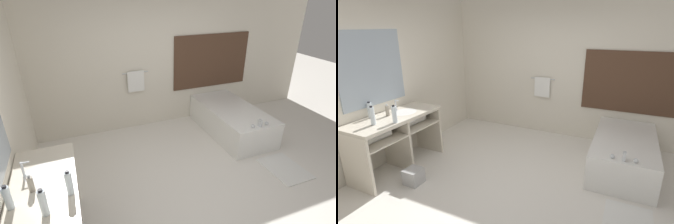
% 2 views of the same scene
% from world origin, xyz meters
% --- Properties ---
extents(ground_plane, '(16.00, 16.00, 0.00)m').
position_xyz_m(ground_plane, '(0.00, 0.00, 0.00)').
color(ground_plane, silver).
rests_on(ground_plane, ground).
extents(wall_back_with_blinds, '(7.40, 0.13, 2.70)m').
position_xyz_m(wall_back_with_blinds, '(0.05, 2.23, 1.34)').
color(wall_back_with_blinds, silver).
rests_on(wall_back_with_blinds, ground_plane).
extents(wall_left_with_mirror, '(0.08, 7.40, 2.70)m').
position_xyz_m(wall_left_with_mirror, '(-2.23, -0.00, 1.35)').
color(wall_left_with_mirror, silver).
rests_on(wall_left_with_mirror, ground_plane).
extents(vanity_counter, '(0.62, 1.45, 0.87)m').
position_xyz_m(vanity_counter, '(-1.87, -0.20, 0.64)').
color(vanity_counter, beige).
rests_on(vanity_counter, ground_plane).
extents(sink_faucet, '(0.09, 0.04, 0.18)m').
position_xyz_m(sink_faucet, '(-2.05, -0.01, 0.96)').
color(sink_faucet, silver).
rests_on(sink_faucet, vanity_counter).
extents(bathtub, '(0.91, 1.79, 0.63)m').
position_xyz_m(bathtub, '(1.35, 1.30, 0.28)').
color(bathtub, white).
rests_on(bathtub, ground_plane).
extents(water_bottle_1, '(0.06, 0.06, 0.26)m').
position_xyz_m(water_bottle_1, '(-1.63, -0.43, 1.00)').
color(water_bottle_1, white).
rests_on(water_bottle_1, vanity_counter).
extents(water_bottle_2, '(0.06, 0.06, 0.25)m').
position_xyz_m(water_bottle_2, '(-2.12, -0.42, 0.99)').
color(water_bottle_2, white).
rests_on(water_bottle_2, vanity_counter).
extents(water_bottle_3, '(0.06, 0.06, 0.27)m').
position_xyz_m(water_bottle_3, '(-1.84, -0.61, 1.00)').
color(water_bottle_3, white).
rests_on(water_bottle_3, vanity_counter).
extents(soap_dispenser, '(0.05, 0.05, 0.19)m').
position_xyz_m(soap_dispenser, '(-1.96, -0.25, 0.96)').
color(soap_dispenser, gray).
rests_on(soap_dispenser, vanity_counter).
extents(waste_bin, '(0.23, 0.23, 0.23)m').
position_xyz_m(waste_bin, '(-1.35, -0.48, 0.11)').
color(waste_bin, '#B2B2B2').
rests_on(waste_bin, ground_plane).
extents(bath_mat, '(0.54, 0.72, 0.02)m').
position_xyz_m(bath_mat, '(1.48, -0.05, 0.01)').
color(bath_mat, white).
rests_on(bath_mat, ground_plane).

